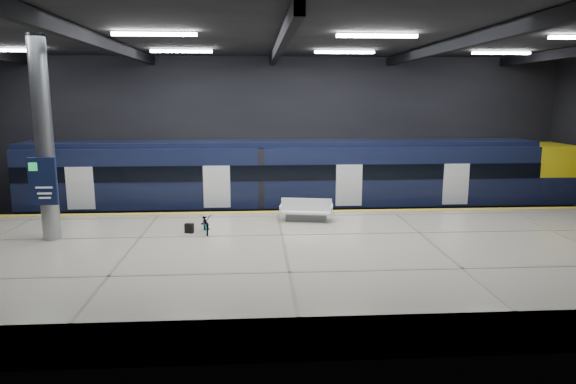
{
  "coord_description": "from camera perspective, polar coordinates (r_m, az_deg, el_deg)",
  "views": [
    {
      "loc": [
        -0.93,
        -18.75,
        5.94
      ],
      "look_at": [
        0.38,
        1.5,
        2.2
      ],
      "focal_mm": 32.0,
      "sensor_mm": 36.0,
      "label": 1
    }
  ],
  "objects": [
    {
      "name": "bench",
      "position": [
        20.43,
        2.06,
        -2.34
      ],
      "size": [
        2.19,
        1.21,
        0.91
      ],
      "rotation": [
        0.0,
        0.0,
        -0.18
      ],
      "color": "#595B60",
      "rests_on": "platform"
    },
    {
      "name": "safety_strip",
      "position": [
        22.06,
        -1.19,
        -2.22
      ],
      "size": [
        30.0,
        0.4,
        0.01
      ],
      "primitive_type": "cube",
      "color": "gold",
      "rests_on": "platform"
    },
    {
      "name": "bicycle",
      "position": [
        18.89,
        -9.13,
        -3.4
      ],
      "size": [
        0.76,
        1.46,
        0.73
      ],
      "primitive_type": "imported",
      "rotation": [
        0.0,
        0.0,
        0.21
      ],
      "color": "#99999E",
      "rests_on": "platform"
    },
    {
      "name": "rails",
      "position": [
        24.97,
        -1.47,
        -3.13
      ],
      "size": [
        30.0,
        1.52,
        0.16
      ],
      "color": "gray",
      "rests_on": "ground"
    },
    {
      "name": "info_column",
      "position": [
        19.14,
        -25.47,
        5.0
      ],
      "size": [
        0.9,
        0.78,
        6.9
      ],
      "color": "#9EA0A5",
      "rests_on": "platform"
    },
    {
      "name": "pannier_bag",
      "position": [
        19.0,
        -10.92,
        -3.97
      ],
      "size": [
        0.34,
        0.27,
        0.35
      ],
      "primitive_type": "cube",
      "rotation": [
        0.0,
        0.0,
        -0.34
      ],
      "color": "black",
      "rests_on": "platform"
    },
    {
      "name": "platform",
      "position": [
        17.15,
        -0.4,
        -7.88
      ],
      "size": [
        30.0,
        11.0,
        1.1
      ],
      "primitive_type": "cube",
      "color": "beige",
      "rests_on": "ground"
    },
    {
      "name": "ground",
      "position": [
        19.7,
        -0.83,
        -7.12
      ],
      "size": [
        30.0,
        30.0,
        0.0
      ],
      "primitive_type": "plane",
      "color": "black",
      "rests_on": "ground"
    },
    {
      "name": "train",
      "position": [
        24.75,
        3.46,
        1.4
      ],
      "size": [
        29.4,
        2.84,
        3.79
      ],
      "color": "black",
      "rests_on": "ground"
    },
    {
      "name": "room_shell",
      "position": [
        18.78,
        -0.88,
        9.76
      ],
      "size": [
        30.1,
        16.1,
        8.05
      ],
      "color": "black",
      "rests_on": "ground"
    }
  ]
}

